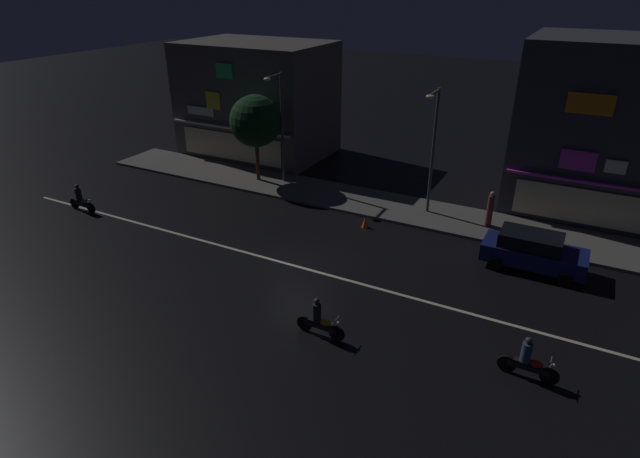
% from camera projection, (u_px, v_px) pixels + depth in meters
% --- Properties ---
extents(ground_plane, '(140.00, 140.00, 0.00)m').
position_uv_depth(ground_plane, '(295.00, 266.00, 23.00)').
color(ground_plane, black).
extents(lane_divider_stripe, '(34.05, 0.16, 0.01)m').
position_uv_depth(lane_divider_stripe, '(295.00, 266.00, 23.00)').
color(lane_divider_stripe, beige).
rests_on(lane_divider_stripe, ground).
extents(sidewalk_far, '(35.84, 3.66, 0.14)m').
position_uv_depth(sidewalk_far, '(366.00, 202.00, 29.38)').
color(sidewalk_far, '#5B5954').
rests_on(sidewalk_far, ground).
extents(storefront_left_block, '(9.89, 7.02, 7.70)m').
position_uv_depth(storefront_left_block, '(258.00, 99.00, 36.41)').
color(storefront_left_block, '#56514C').
rests_on(storefront_left_block, ground).
extents(storefront_center_block, '(7.80, 7.46, 8.99)m').
position_uv_depth(storefront_center_block, '(597.00, 126.00, 27.28)').
color(storefront_center_block, '#383A3F').
rests_on(storefront_center_block, ground).
extents(streetlamp_west, '(0.44, 1.64, 6.59)m').
position_uv_depth(streetlamp_west, '(280.00, 119.00, 30.33)').
color(streetlamp_west, '#47494C').
rests_on(streetlamp_west, sidewalk_far).
extents(streetlamp_mid, '(0.44, 1.64, 6.60)m').
position_uv_depth(streetlamp_mid, '(433.00, 142.00, 26.14)').
color(streetlamp_mid, '#47494C').
rests_on(streetlamp_mid, sidewalk_far).
extents(pedestrian_on_sidewalk, '(0.32, 0.32, 1.85)m').
position_uv_depth(pedestrian_on_sidewalk, '(490.00, 210.00, 26.07)').
color(pedestrian_on_sidewalk, brown).
rests_on(pedestrian_on_sidewalk, sidewalk_far).
extents(street_tree, '(3.12, 3.12, 5.27)m').
position_uv_depth(street_tree, '(255.00, 121.00, 30.82)').
color(street_tree, '#473323').
rests_on(street_tree, sidewalk_far).
extents(parked_car_near_kerb, '(4.30, 1.98, 1.67)m').
position_uv_depth(parked_car_near_kerb, '(533.00, 251.00, 22.45)').
color(parked_car_near_kerb, navy).
rests_on(parked_car_near_kerb, ground).
extents(motorcycle_lead, '(1.90, 0.60, 1.52)m').
position_uv_depth(motorcycle_lead, '(528.00, 361.00, 16.36)').
color(motorcycle_lead, black).
rests_on(motorcycle_lead, ground).
extents(motorcycle_following, '(1.90, 0.60, 1.52)m').
position_uv_depth(motorcycle_following, '(319.00, 320.00, 18.30)').
color(motorcycle_following, black).
rests_on(motorcycle_following, ground).
extents(motorcycle_opposite_lane, '(1.90, 0.60, 1.52)m').
position_uv_depth(motorcycle_opposite_lane, '(81.00, 200.00, 28.18)').
color(motorcycle_opposite_lane, black).
rests_on(motorcycle_opposite_lane, ground).
extents(traffic_cone, '(0.36, 0.36, 0.55)m').
position_uv_depth(traffic_cone, '(365.00, 222.00, 26.45)').
color(traffic_cone, orange).
rests_on(traffic_cone, ground).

